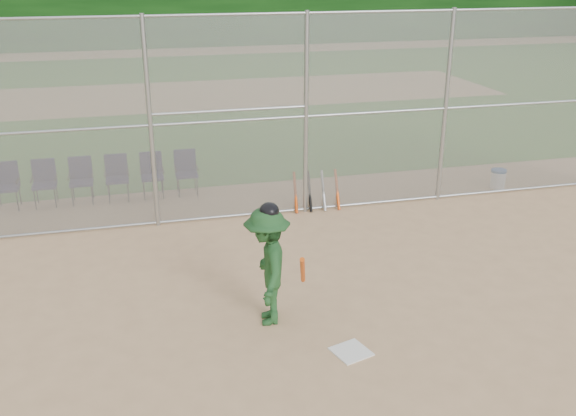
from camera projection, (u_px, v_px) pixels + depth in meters
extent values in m
plane|color=tan|center=(334.00, 350.00, 8.54)|extent=(100.00, 100.00, 0.00)
plane|color=#2B601C|center=(190.00, 95.00, 24.82)|extent=(100.00, 100.00, 0.00)
plane|color=tan|center=(190.00, 95.00, 24.82)|extent=(24.00, 24.00, 0.00)
cube|color=gray|center=(256.00, 119.00, 12.34)|extent=(16.00, 0.02, 4.00)
cylinder|color=#9EA3A8|center=(254.00, 14.00, 11.64)|extent=(16.00, 0.05, 0.05)
cube|color=white|center=(351.00, 352.00, 8.50)|extent=(0.56, 0.56, 0.02)
imported|color=#1D4A21|center=(267.00, 266.00, 8.95)|extent=(0.81, 1.20, 1.73)
ellipsoid|color=black|center=(267.00, 211.00, 8.65)|extent=(0.27, 0.30, 0.23)
cylinder|color=#E85915|center=(303.00, 270.00, 8.65)|extent=(0.25, 0.63, 0.65)
cylinder|color=white|center=(498.00, 180.00, 14.58)|extent=(0.33, 0.33, 0.39)
cylinder|color=#234F99|center=(499.00, 171.00, 14.50)|extent=(0.35, 0.35, 0.05)
cylinder|color=#D84C14|center=(295.00, 192.00, 13.14)|extent=(0.06, 0.32, 0.83)
cylinder|color=black|center=(309.00, 191.00, 13.21)|extent=(0.06, 0.34, 0.82)
cylinder|color=#B2B2B7|center=(323.00, 190.00, 13.28)|extent=(0.06, 0.37, 0.81)
cylinder|color=#D84C14|center=(337.00, 189.00, 13.35)|extent=(0.06, 0.40, 0.80)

